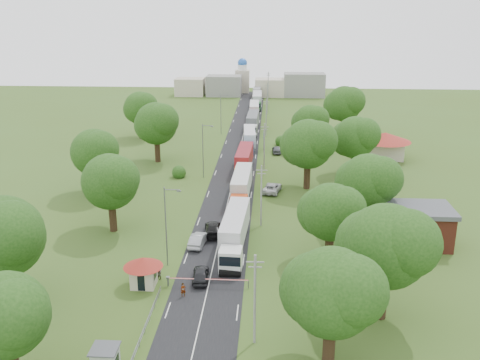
# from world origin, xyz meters

# --- Properties ---
(ground) EXTENTS (260.00, 260.00, 0.00)m
(ground) POSITION_xyz_m (0.00, 0.00, 0.00)
(ground) COLOR #3B541C
(ground) RESTS_ON ground
(road) EXTENTS (8.00, 200.00, 0.04)m
(road) POSITION_xyz_m (0.00, 20.00, 0.00)
(road) COLOR black
(road) RESTS_ON ground
(boom_barrier) EXTENTS (9.22, 0.35, 1.18)m
(boom_barrier) POSITION_xyz_m (-1.36, -25.00, 0.89)
(boom_barrier) COLOR slate
(boom_barrier) RESTS_ON ground
(guard_booth) EXTENTS (4.40, 4.40, 3.45)m
(guard_booth) POSITION_xyz_m (-7.20, -25.00, 2.16)
(guard_booth) COLOR #BEB69E
(guard_booth) RESTS_ON ground
(kiosk) EXTENTS (2.30, 2.30, 2.41)m
(kiosk) POSITION_xyz_m (-7.00, -40.00, 1.23)
(kiosk) COLOR #99A593
(kiosk) RESTS_ON ground
(guard_rail) EXTENTS (0.10, 17.00, 1.70)m
(guard_rail) POSITION_xyz_m (-5.00, -35.00, 0.00)
(guard_rail) COLOR slate
(guard_rail) RESTS_ON ground
(info_sign) EXTENTS (0.12, 3.10, 4.10)m
(info_sign) POSITION_xyz_m (5.20, 35.00, 3.00)
(info_sign) COLOR slate
(info_sign) RESTS_ON ground
(pole_0) EXTENTS (1.60, 0.24, 9.00)m
(pole_0) POSITION_xyz_m (5.50, -35.00, 4.68)
(pole_0) COLOR gray
(pole_0) RESTS_ON ground
(pole_1) EXTENTS (1.60, 0.24, 9.00)m
(pole_1) POSITION_xyz_m (5.50, -7.00, 4.68)
(pole_1) COLOR gray
(pole_1) RESTS_ON ground
(pole_2) EXTENTS (1.60, 0.24, 9.00)m
(pole_2) POSITION_xyz_m (5.50, 21.00, 4.68)
(pole_2) COLOR gray
(pole_2) RESTS_ON ground
(pole_3) EXTENTS (1.60, 0.24, 9.00)m
(pole_3) POSITION_xyz_m (5.50, 49.00, 4.68)
(pole_3) COLOR gray
(pole_3) RESTS_ON ground
(pole_4) EXTENTS (1.60, 0.24, 9.00)m
(pole_4) POSITION_xyz_m (5.50, 77.00, 4.68)
(pole_4) COLOR gray
(pole_4) RESTS_ON ground
(pole_5) EXTENTS (1.60, 0.24, 9.00)m
(pole_5) POSITION_xyz_m (5.50, 105.00, 4.68)
(pole_5) COLOR gray
(pole_5) RESTS_ON ground
(lamp_0) EXTENTS (2.03, 0.22, 10.00)m
(lamp_0) POSITION_xyz_m (-5.35, -20.00, 5.55)
(lamp_0) COLOR slate
(lamp_0) RESTS_ON ground
(lamp_1) EXTENTS (2.03, 0.22, 10.00)m
(lamp_1) POSITION_xyz_m (-5.35, 15.00, 5.55)
(lamp_1) COLOR slate
(lamp_1) RESTS_ON ground
(lamp_2) EXTENTS (2.03, 0.22, 10.00)m
(lamp_2) POSITION_xyz_m (-5.35, 50.00, 5.55)
(lamp_2) COLOR slate
(lamp_2) RESTS_ON ground
(tree_0) EXTENTS (8.80, 8.80, 11.07)m
(tree_0) POSITION_xyz_m (11.99, -37.84, 7.22)
(tree_0) COLOR #382616
(tree_0) RESTS_ON ground
(tree_1) EXTENTS (9.60, 9.60, 12.05)m
(tree_1) POSITION_xyz_m (17.99, -29.83, 7.85)
(tree_1) COLOR #382616
(tree_1) RESTS_ON ground
(tree_2) EXTENTS (8.00, 8.00, 10.10)m
(tree_2) POSITION_xyz_m (13.99, -17.86, 6.60)
(tree_2) COLOR #382616
(tree_2) RESTS_ON ground
(tree_3) EXTENTS (8.80, 8.80, 11.07)m
(tree_3) POSITION_xyz_m (19.99, -7.84, 7.22)
(tree_3) COLOR #382616
(tree_3) RESTS_ON ground
(tree_4) EXTENTS (9.60, 9.60, 12.05)m
(tree_4) POSITION_xyz_m (12.99, 10.17, 7.85)
(tree_4) COLOR #382616
(tree_4) RESTS_ON ground
(tree_5) EXTENTS (8.80, 8.80, 11.07)m
(tree_5) POSITION_xyz_m (21.99, 18.16, 7.22)
(tree_5) COLOR #382616
(tree_5) RESTS_ON ground
(tree_6) EXTENTS (8.00, 8.00, 10.10)m
(tree_6) POSITION_xyz_m (14.99, 35.14, 6.60)
(tree_6) COLOR #382616
(tree_6) RESTS_ON ground
(tree_7) EXTENTS (9.60, 9.60, 12.05)m
(tree_7) POSITION_xyz_m (23.99, 50.17, 7.85)
(tree_7) COLOR #382616
(tree_7) RESTS_ON ground
(tree_8) EXTENTS (8.00, 8.00, 10.10)m
(tree_8) POSITION_xyz_m (-14.01, -41.86, 6.60)
(tree_8) COLOR #382616
(tree_8) RESTS_ON ground
(tree_9) EXTENTS (9.60, 9.60, 12.05)m
(tree_9) POSITION_xyz_m (-20.01, -29.83, 7.85)
(tree_9) COLOR #382616
(tree_9) RESTS_ON ground
(tree_10) EXTENTS (8.80, 8.80, 11.07)m
(tree_10) POSITION_xyz_m (-15.01, -9.84, 7.22)
(tree_10) COLOR #382616
(tree_10) RESTS_ON ground
(tree_11) EXTENTS (8.80, 8.80, 11.07)m
(tree_11) POSITION_xyz_m (-22.01, 5.16, 7.22)
(tree_11) COLOR #382616
(tree_11) RESTS_ON ground
(tree_12) EXTENTS (9.60, 9.60, 12.05)m
(tree_12) POSITION_xyz_m (-16.01, 25.17, 7.85)
(tree_12) COLOR #382616
(tree_12) RESTS_ON ground
(tree_13) EXTENTS (8.80, 8.80, 11.07)m
(tree_13) POSITION_xyz_m (-24.01, 45.16, 7.22)
(tree_13) COLOR #382616
(tree_13) RESTS_ON ground
(house_brick) EXTENTS (8.60, 6.60, 5.20)m
(house_brick) POSITION_xyz_m (26.00, -12.00, 2.65)
(house_brick) COLOR maroon
(house_brick) RESTS_ON ground
(house_cream) EXTENTS (10.08, 10.08, 5.80)m
(house_cream) POSITION_xyz_m (30.00, 30.00, 3.64)
(house_cream) COLOR #BEB69E
(house_cream) RESTS_ON ground
(distant_town) EXTENTS (52.00, 8.00, 8.00)m
(distant_town) POSITION_xyz_m (0.68, 110.00, 3.49)
(distant_town) COLOR gray
(distant_town) RESTS_ON ground
(church) EXTENTS (5.00, 5.00, 12.30)m
(church) POSITION_xyz_m (-4.00, 118.00, 5.39)
(church) COLOR #BEB69E
(church) RESTS_ON ground
(truck_0) EXTENTS (3.33, 15.80, 4.37)m
(truck_0) POSITION_xyz_m (2.26, -14.61, 2.32)
(truck_0) COLOR white
(truck_0) RESTS_ON ground
(truck_1) EXTENTS (2.93, 15.35, 4.25)m
(truck_1) POSITION_xyz_m (2.10, 3.62, 2.25)
(truck_1) COLOR #BB3E15
(truck_1) RESTS_ON ground
(truck_2) EXTENTS (3.03, 15.16, 4.19)m
(truck_2) POSITION_xyz_m (1.75, 19.04, 2.22)
(truck_2) COLOR #F2AC1C
(truck_2) RESTS_ON ground
(truck_3) EXTENTS (3.14, 14.34, 3.96)m
(truck_3) POSITION_xyz_m (1.97, 37.25, 2.10)
(truck_3) COLOR #195599
(truck_3) RESTS_ON ground
(truck_4) EXTENTS (2.96, 15.44, 4.27)m
(truck_4) POSITION_xyz_m (2.09, 53.99, 2.27)
(truck_4) COLOR silver
(truck_4) RESTS_ON ground
(truck_5) EXTENTS (2.83, 14.67, 4.06)m
(truck_5) POSITION_xyz_m (1.92, 70.66, 2.15)
(truck_5) COLOR maroon
(truck_5) RESTS_ON ground
(truck_6) EXTENTS (2.96, 15.70, 4.35)m
(truck_6) POSITION_xyz_m (2.27, 86.95, 2.31)
(truck_6) COLOR #246130
(truck_6) RESTS_ON ground
(truck_7) EXTENTS (2.93, 13.84, 3.82)m
(truck_7) POSITION_xyz_m (1.92, 104.36, 2.03)
(truck_7) COLOR #A9A9A9
(truck_7) RESTS_ON ground
(car_lane_front) EXTENTS (2.17, 4.65, 1.54)m
(car_lane_front) POSITION_xyz_m (-1.00, -23.50, 0.77)
(car_lane_front) COLOR black
(car_lane_front) RESTS_ON ground
(car_lane_mid) EXTENTS (2.20, 4.99, 1.59)m
(car_lane_mid) POSITION_xyz_m (-2.56, -14.11, 0.80)
(car_lane_mid) COLOR #96999D
(car_lane_mid) RESTS_ON ground
(car_lane_rear) EXTENTS (2.92, 5.75, 1.60)m
(car_lane_rear) POSITION_xyz_m (-1.00, -10.32, 0.80)
(car_lane_rear) COLOR black
(car_lane_rear) RESTS_ON ground
(car_verge_near) EXTENTS (3.59, 5.90, 1.53)m
(car_verge_near) POSITION_xyz_m (7.06, 7.64, 0.77)
(car_verge_near) COLOR silver
(car_verge_near) RESTS_ON ground
(car_verge_far) EXTENTS (2.03, 4.64, 1.55)m
(car_verge_far) POSITION_xyz_m (8.00, 32.99, 0.78)
(car_verge_far) COLOR #4F5255
(car_verge_far) RESTS_ON ground
(pedestrian_near) EXTENTS (0.66, 0.53, 1.57)m
(pedestrian_near) POSITION_xyz_m (-2.43, -27.18, 0.79)
(pedestrian_near) COLOR gray
(pedestrian_near) RESTS_ON ground
(pedestrian_booth) EXTENTS (1.18, 1.20, 1.95)m
(pedestrian_booth) POSITION_xyz_m (-5.88, -23.50, 0.98)
(pedestrian_booth) COLOR gray
(pedestrian_booth) RESTS_ON ground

